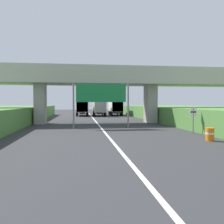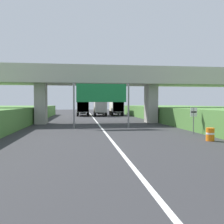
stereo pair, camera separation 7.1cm
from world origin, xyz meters
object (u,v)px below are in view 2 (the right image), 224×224
(speed_limit_sign, at_px, (194,116))
(truck_silver, at_px, (116,106))
(overhead_highway_sign, at_px, (102,95))
(construction_barrel_2, at_px, (210,134))
(truck_yellow, at_px, (100,106))
(truck_white, at_px, (83,106))

(speed_limit_sign, relative_size, truck_silver, 0.31)
(overhead_highway_sign, distance_m, truck_silver, 26.02)
(speed_limit_sign, relative_size, construction_barrel_2, 2.48)
(overhead_highway_sign, height_order, truck_yellow, overhead_highway_sign)
(truck_white, relative_size, truck_silver, 1.00)
(truck_silver, bearing_deg, truck_yellow, -156.15)
(overhead_highway_sign, xyz_separation_m, truck_yellow, (1.64, 23.87, -1.48))
(overhead_highway_sign, relative_size, speed_limit_sign, 2.64)
(speed_limit_sign, distance_m, truck_silver, 31.02)
(truck_yellow, relative_size, construction_barrel_2, 8.11)
(overhead_highway_sign, relative_size, truck_yellow, 0.81)
(overhead_highway_sign, xyz_separation_m, speed_limit_sign, (7.40, -5.50, -1.94))
(speed_limit_sign, height_order, truck_silver, truck_silver)
(overhead_highway_sign, distance_m, speed_limit_sign, 9.42)
(construction_barrel_2, bearing_deg, truck_white, 104.03)
(speed_limit_sign, xyz_separation_m, truck_yellow, (-5.76, 29.36, 0.46))
(overhead_highway_sign, distance_m, truck_yellow, 23.97)
(construction_barrel_2, bearing_deg, speed_limit_sign, 79.93)
(truck_white, distance_m, construction_barrel_2, 35.20)
(truck_silver, distance_m, construction_barrel_2, 34.84)
(overhead_highway_sign, bearing_deg, truck_white, 94.17)
(truck_white, relative_size, construction_barrel_2, 8.11)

